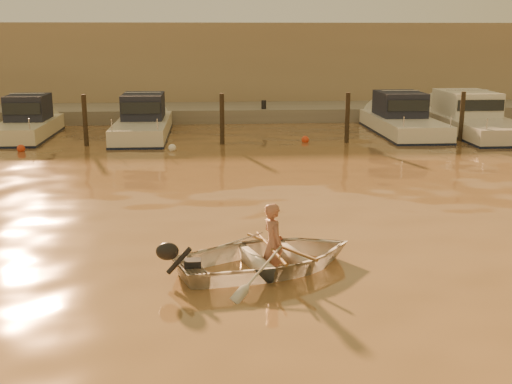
{
  "coord_description": "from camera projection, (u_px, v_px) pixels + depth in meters",
  "views": [
    {
      "loc": [
        -0.79,
        -11.36,
        4.34
      ],
      "look_at": [
        0.31,
        2.92,
        0.75
      ],
      "focal_mm": 45.0,
      "sensor_mm": 36.0,
      "label": 1
    }
  ],
  "objects": [
    {
      "name": "moored_boat_2",
      "position": [
        143.0,
        122.0,
        27.16
      ],
      "size": [
        2.13,
        7.19,
        1.75
      ],
      "primitive_type": null,
      "color": "silver",
      "rests_on": "ground_plane"
    },
    {
      "name": "piling_1",
      "position": [
        85.0,
        123.0,
        24.82
      ],
      "size": [
        0.18,
        0.18,
        2.2
      ],
      "primitive_type": "cylinder",
      "color": "#2D2319",
      "rests_on": "ground_plane"
    },
    {
      "name": "piling_2",
      "position": [
        222.0,
        122.0,
        25.21
      ],
      "size": [
        0.18,
        0.18,
        2.2
      ],
      "primitive_type": "cylinder",
      "color": "#2D2319",
      "rests_on": "ground_plane"
    },
    {
      "name": "fender_b",
      "position": [
        21.0,
        149.0,
        23.88
      ],
      "size": [
        0.3,
        0.3,
        0.3
      ],
      "primitive_type": "sphere",
      "color": "red",
      "rests_on": "ground_plane"
    },
    {
      "name": "fender_e",
      "position": [
        430.0,
        139.0,
        25.92
      ],
      "size": [
        0.3,
        0.3,
        0.3
      ],
      "primitive_type": "sphere",
      "color": "silver",
      "rests_on": "ground_plane"
    },
    {
      "name": "moored_boat_4",
      "position": [
        403.0,
        119.0,
        28.0
      ],
      "size": [
        2.35,
        7.21,
        1.75
      ],
      "primitive_type": null,
      "color": "white",
      "rests_on": "ground_plane"
    },
    {
      "name": "piling_4",
      "position": [
        462.0,
        119.0,
        25.93
      ],
      "size": [
        0.18,
        0.18,
        2.2
      ],
      "primitive_type": "cylinder",
      "color": "#2D2319",
      "rests_on": "ground_plane"
    },
    {
      "name": "ground_plane",
      "position": [
        252.0,
        268.0,
        12.1
      ],
      "size": [
        160.0,
        160.0,
        0.0
      ],
      "primitive_type": "plane",
      "color": "brown",
      "rests_on": "ground"
    },
    {
      "name": "dinghy",
      "position": [
        268.0,
        257.0,
        11.98
      ],
      "size": [
        4.12,
        3.51,
        0.72
      ],
      "primitive_type": "imported",
      "rotation": [
        0.0,
        0.0,
        1.91
      ],
      "color": "silver",
      "rests_on": "ground_plane"
    },
    {
      "name": "piling_3",
      "position": [
        347.0,
        120.0,
        25.58
      ],
      "size": [
        0.18,
        0.18,
        2.2
      ],
      "primitive_type": "cylinder",
      "color": "#2D2319",
      "rests_on": "ground_plane"
    },
    {
      "name": "oar_starboard",
      "position": [
        271.0,
        248.0,
        11.96
      ],
      "size": [
        0.39,
        2.08,
        0.13
      ],
      "primitive_type": "cylinder",
      "rotation": [
        1.54,
        0.0,
        0.16
      ],
      "color": "brown",
      "rests_on": "dinghy"
    },
    {
      "name": "moored_boat_5",
      "position": [
        473.0,
        118.0,
        28.23
      ],
      "size": [
        2.68,
        8.85,
        1.75
      ],
      "primitive_type": null,
      "color": "beige",
      "rests_on": "ground_plane"
    },
    {
      "name": "quay",
      "position": [
        222.0,
        116.0,
        32.86
      ],
      "size": [
        52.0,
        4.0,
        1.0
      ],
      "primitive_type": "cube",
      "color": "gray",
      "rests_on": "ground_plane"
    },
    {
      "name": "waterfront_building",
      "position": [
        219.0,
        66.0,
        37.63
      ],
      "size": [
        46.0,
        7.0,
        4.8
      ],
      "primitive_type": "cube",
      "color": "#9E8466",
      "rests_on": "quay"
    },
    {
      "name": "moored_boat_1",
      "position": [
        26.0,
        123.0,
        26.8
      ],
      "size": [
        1.99,
        6.01,
        1.75
      ],
      "primitive_type": null,
      "color": "beige",
      "rests_on": "ground_plane"
    },
    {
      "name": "oar_port",
      "position": [
        280.0,
        246.0,
        12.04
      ],
      "size": [
        1.14,
        1.83,
        0.13
      ],
      "primitive_type": "cylinder",
      "rotation": [
        1.54,
        0.0,
        0.54
      ],
      "color": "brown",
      "rests_on": "dinghy"
    },
    {
      "name": "person",
      "position": [
        273.0,
        244.0,
        11.96
      ],
      "size": [
        0.54,
        0.67,
        1.57
      ],
      "primitive_type": "imported",
      "rotation": [
        0.0,
        0.0,
        1.91
      ],
      "color": "#A36651",
      "rests_on": "dinghy"
    },
    {
      "name": "outboard_motor",
      "position": [
        192.0,
        267.0,
        11.39
      ],
      "size": [
        0.98,
        0.67,
        0.7
      ],
      "primitive_type": null,
      "rotation": [
        0.0,
        0.0,
        0.33
      ],
      "color": "black",
      "rests_on": "dinghy"
    },
    {
      "name": "fender_d",
      "position": [
        305.0,
        140.0,
        25.89
      ],
      "size": [
        0.3,
        0.3,
        0.3
      ],
      "primitive_type": "sphere",
      "color": "red",
      "rests_on": "ground_plane"
    },
    {
      "name": "fender_c",
      "position": [
        172.0,
        148.0,
        24.02
      ],
      "size": [
        0.3,
        0.3,
        0.3
      ],
      "primitive_type": "sphere",
      "color": "white",
      "rests_on": "ground_plane"
    }
  ]
}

